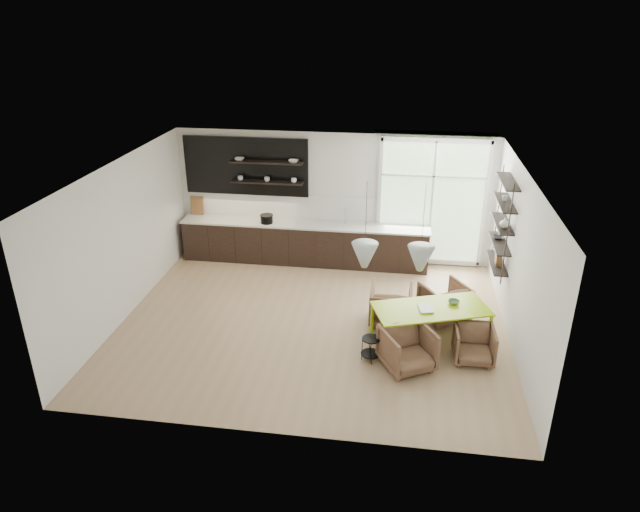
# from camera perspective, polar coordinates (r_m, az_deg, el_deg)

# --- Properties ---
(room) EXTENTS (7.02, 6.01, 2.91)m
(room) POSITION_cam_1_polar(r_m,az_deg,el_deg) (10.89, 3.14, 2.66)
(room) COLOR tan
(room) RESTS_ON ground
(kitchen_run) EXTENTS (5.54, 0.69, 2.75)m
(kitchen_run) POSITION_cam_1_polar(r_m,az_deg,el_deg) (12.83, -1.95, 1.94)
(kitchen_run) COLOR black
(kitchen_run) RESTS_ON ground
(right_shelving) EXTENTS (0.26, 1.22, 1.90)m
(right_shelving) POSITION_cam_1_polar(r_m,az_deg,el_deg) (11.02, 17.75, 2.84)
(right_shelving) COLOR black
(right_shelving) RESTS_ON ground
(dining_table) EXTENTS (2.10, 1.45, 0.70)m
(dining_table) POSITION_cam_1_polar(r_m,az_deg,el_deg) (9.87, 11.05, -5.36)
(dining_table) COLOR #A3D00D
(dining_table) RESTS_ON ground
(armchair_back_left) EXTENTS (0.76, 0.78, 0.70)m
(armchair_back_left) POSITION_cam_1_polar(r_m,az_deg,el_deg) (10.55, 7.09, -4.88)
(armchair_back_left) COLOR brown
(armchair_back_left) RESTS_ON ground
(armchair_back_right) EXTENTS (1.04, 1.05, 0.70)m
(armchair_back_right) POSITION_cam_1_polar(r_m,az_deg,el_deg) (10.83, 12.30, -4.48)
(armchair_back_right) COLOR brown
(armchair_back_right) RESTS_ON ground
(armchair_front_left) EXTENTS (1.03, 1.04, 0.70)m
(armchair_front_left) POSITION_cam_1_polar(r_m,az_deg,el_deg) (9.34, 8.73, -9.15)
(armchair_front_left) COLOR brown
(armchair_front_left) RESTS_ON ground
(armchair_front_right) EXTENTS (0.66, 0.67, 0.60)m
(armchair_front_right) POSITION_cam_1_polar(r_m,az_deg,el_deg) (9.77, 15.14, -8.54)
(armchair_front_right) COLOR brown
(armchair_front_right) RESTS_ON ground
(wire_stool) EXTENTS (0.32, 0.32, 0.41)m
(wire_stool) POSITION_cam_1_polar(r_m,az_deg,el_deg) (9.50, 5.11, -8.94)
(wire_stool) COLOR black
(wire_stool) RESTS_ON ground
(table_book) EXTENTS (0.29, 0.35, 0.03)m
(table_book) POSITION_cam_1_polar(r_m,az_deg,el_deg) (9.75, 9.84, -5.22)
(table_book) COLOR white
(table_book) RESTS_ON dining_table
(table_bowl) EXTENTS (0.20, 0.20, 0.06)m
(table_bowl) POSITION_cam_1_polar(r_m,az_deg,el_deg) (10.04, 13.24, -4.51)
(table_bowl) COLOR #5D8655
(table_bowl) RESTS_ON dining_table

